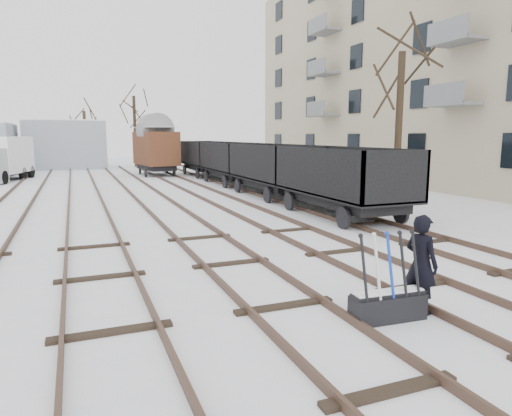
{
  "coord_description": "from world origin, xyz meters",
  "views": [
    {
      "loc": [
        -3.39,
        -7.13,
        3.09
      ],
      "look_at": [
        0.98,
        3.85,
        1.2
      ],
      "focal_mm": 32.0,
      "sensor_mm": 36.0,
      "label": 1
    }
  ],
  "objects_px": {
    "ground_frame": "(388,304)",
    "lorry": "(1,158)",
    "freight_wagon_a": "(341,191)",
    "worker": "(421,264)",
    "box_van_wagon": "(156,147)"
  },
  "relations": [
    {
      "from": "box_van_wagon",
      "to": "lorry",
      "type": "xyz_separation_m",
      "value": [
        -10.52,
        -0.87,
        -0.62
      ]
    },
    {
      "from": "ground_frame",
      "to": "lorry",
      "type": "relative_size",
      "value": 0.22
    },
    {
      "from": "worker",
      "to": "box_van_wagon",
      "type": "distance_m",
      "value": 29.99
    },
    {
      "from": "ground_frame",
      "to": "freight_wagon_a",
      "type": "height_order",
      "value": "freight_wagon_a"
    },
    {
      "from": "worker",
      "to": "lorry",
      "type": "relative_size",
      "value": 0.25
    },
    {
      "from": "ground_frame",
      "to": "freight_wagon_a",
      "type": "distance_m",
      "value": 10.01
    },
    {
      "from": "ground_frame",
      "to": "box_van_wagon",
      "type": "distance_m",
      "value": 30.14
    },
    {
      "from": "ground_frame",
      "to": "worker",
      "type": "distance_m",
      "value": 0.96
    },
    {
      "from": "worker",
      "to": "box_van_wagon",
      "type": "height_order",
      "value": "box_van_wagon"
    },
    {
      "from": "freight_wagon_a",
      "to": "lorry",
      "type": "distance_m",
      "value": 24.66
    },
    {
      "from": "ground_frame",
      "to": "box_van_wagon",
      "type": "xyz_separation_m",
      "value": [
        1.2,
        30.06,
        1.88
      ]
    },
    {
      "from": "box_van_wagon",
      "to": "lorry",
      "type": "relative_size",
      "value": 0.75
    },
    {
      "from": "freight_wagon_a",
      "to": "worker",
      "type": "bearing_deg",
      "value": -113.88
    },
    {
      "from": "freight_wagon_a",
      "to": "box_van_wagon",
      "type": "relative_size",
      "value": 1.25
    },
    {
      "from": "ground_frame",
      "to": "lorry",
      "type": "bearing_deg",
      "value": 110.78
    }
  ]
}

